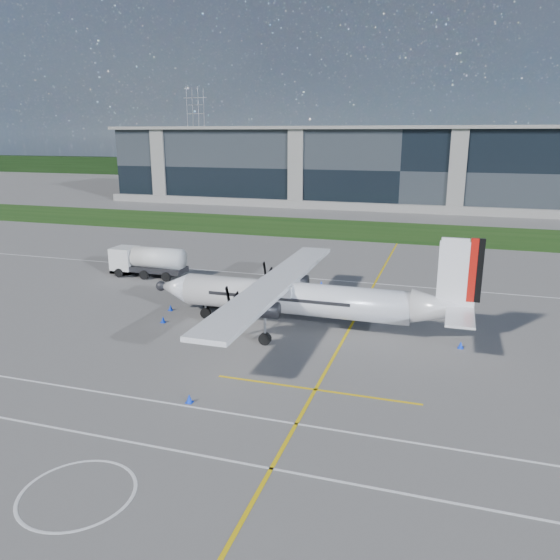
{
  "coord_description": "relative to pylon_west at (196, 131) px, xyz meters",
  "views": [
    {
      "loc": [
        9.67,
        -33.81,
        14.19
      ],
      "look_at": [
        -2.75,
        5.44,
        3.12
      ],
      "focal_mm": 35.0,
      "sensor_mm": 36.0,
      "label": 1
    }
  ],
  "objects": [
    {
      "name": "yellow_taxiway_centerline",
      "position": [
        83.0,
        -140.0,
        -14.99
      ],
      "size": [
        0.2,
        70.0,
        0.01
      ],
      "primitive_type": "cube",
      "color": "yellow",
      "rests_on": "ground"
    },
    {
      "name": "white_lane_line",
      "position": [
        80.0,
        -164.0,
        -14.99
      ],
      "size": [
        90.0,
        0.15,
        0.01
      ],
      "primitive_type": "cube",
      "color": "white",
      "rests_on": "ground"
    },
    {
      "name": "tree_line",
      "position": [
        80.0,
        -10.0,
        -12.0
      ],
      "size": [
        400.0,
        6.0,
        6.0
      ],
      "primitive_type": "cube",
      "color": "black",
      "rests_on": "ground"
    },
    {
      "name": "fuel_tanker_truck",
      "position": [
        59.95,
        -136.24,
        -13.46
      ],
      "size": [
        8.24,
        2.68,
        3.09
      ],
      "primitive_type": null,
      "color": "silver",
      "rests_on": "ground"
    },
    {
      "name": "safety_cone_nose_stbd",
      "position": [
        68.03,
        -145.53,
        -14.75
      ],
      "size": [
        0.36,
        0.36,
        0.5
      ],
      "primitive_type": "cone",
      "color": "#0C34D6",
      "rests_on": "ground"
    },
    {
      "name": "baggage_tug",
      "position": [
        71.48,
        -143.19,
        -14.09
      ],
      "size": [
        3.03,
        1.82,
        1.82
      ],
      "primitive_type": null,
      "color": "silver",
      "rests_on": "ground"
    },
    {
      "name": "safety_cone_nose_port",
      "position": [
        68.94,
        -148.38,
        -14.75
      ],
      "size": [
        0.36,
        0.36,
        0.5
      ],
      "primitive_type": "cone",
      "color": "#0C34D6",
      "rests_on": "ground"
    },
    {
      "name": "safety_cone_tail",
      "position": [
        90.95,
        -146.92,
        -14.75
      ],
      "size": [
        0.36,
        0.36,
        0.5
      ],
      "primitive_type": "cone",
      "color": "#0C34D6",
      "rests_on": "ground"
    },
    {
      "name": "terminal_building",
      "position": [
        80.0,
        -70.0,
        -7.5
      ],
      "size": [
        120.0,
        20.0,
        15.0
      ],
      "primitive_type": "cube",
      "color": "black",
      "rests_on": "ground"
    },
    {
      "name": "safety_cone_stbdwing",
      "position": [
        78.22,
        -134.44,
        -14.75
      ],
      "size": [
        0.36,
        0.36,
        0.5
      ],
      "primitive_type": "cone",
      "color": "#0C34D6",
      "rests_on": "ground"
    },
    {
      "name": "ground",
      "position": [
        80.0,
        -110.0,
        -15.0
      ],
      "size": [
        400.0,
        400.0,
        0.0
      ],
      "primitive_type": "plane",
      "color": "#615F5C",
      "rests_on": "ground"
    },
    {
      "name": "ground_crew_person",
      "position": [
        70.28,
        -142.58,
        -13.99
      ],
      "size": [
        0.85,
        0.98,
        2.02
      ],
      "primitive_type": "imported",
      "rotation": [
        0.0,
        0.0,
        1.2
      ],
      "color": "#F25907",
      "rests_on": "ground"
    },
    {
      "name": "pylon_west",
      "position": [
        0.0,
        0.0,
        0.0
      ],
      "size": [
        9.0,
        4.6,
        30.0
      ],
      "primitive_type": null,
      "color": "gray",
      "rests_on": "ground"
    },
    {
      "name": "turboprop_aircraft",
      "position": [
        79.78,
        -146.47,
        -11.22
      ],
      "size": [
        24.33,
        25.23,
        7.57
      ],
      "primitive_type": null,
      "color": "white",
      "rests_on": "ground"
    },
    {
      "name": "grass_strip",
      "position": [
        80.0,
        -102.0,
        -14.98
      ],
      "size": [
        400.0,
        18.0,
        0.04
      ],
      "primitive_type": "cube",
      "color": "#163C10",
      "rests_on": "ground"
    },
    {
      "name": "safety_cone_portwing",
      "position": [
        76.82,
        -159.57,
        -14.75
      ],
      "size": [
        0.36,
        0.36,
        0.5
      ],
      "primitive_type": "cone",
      "color": "#0C34D6",
      "rests_on": "ground"
    }
  ]
}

